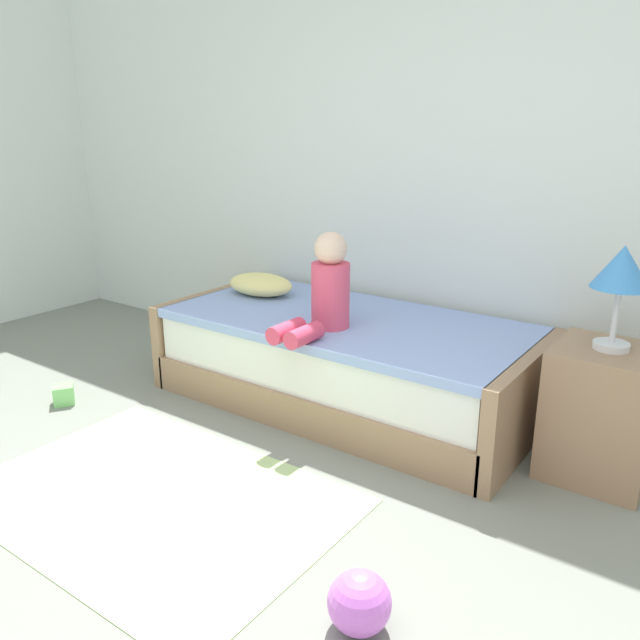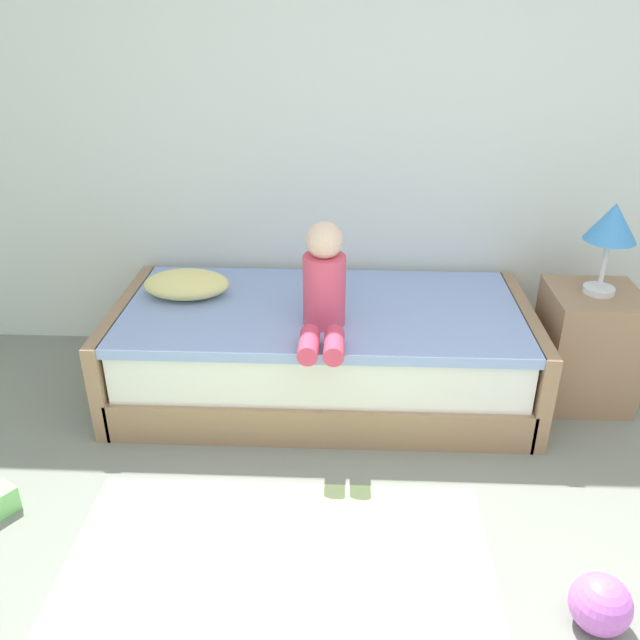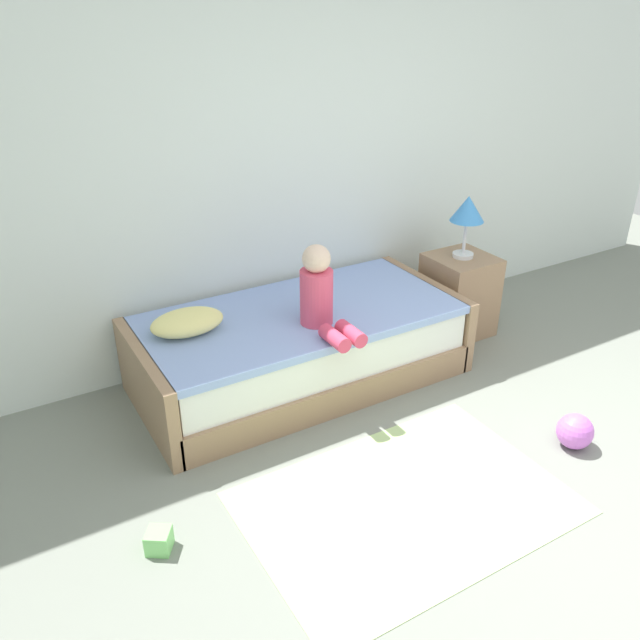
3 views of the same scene
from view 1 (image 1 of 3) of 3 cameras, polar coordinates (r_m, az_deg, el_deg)
name	(u,v)px [view 1 (image 1 of 3)]	position (r m, az deg, el deg)	size (l,w,h in m)	color
wall_rear	(490,138)	(3.64, 15.03, 15.55)	(7.20, 0.10, 2.90)	silver
bed	(346,361)	(3.58, 2.34, -3.68)	(2.11, 1.00, 0.50)	#997556
nightstand	(601,413)	(3.10, 23.97, -7.62)	(0.44, 0.44, 0.60)	#997556
table_lamp	(622,272)	(2.91, 25.50, 3.88)	(0.24, 0.24, 0.45)	silver
child_figure	(325,291)	(3.25, 0.46, 2.65)	(0.20, 0.51, 0.50)	#E04C6B
pillow	(261,284)	(3.97, -5.35, 3.21)	(0.44, 0.30, 0.13)	#F2E58C
toy_ball	(359,602)	(2.16, 3.57, -24.01)	(0.20, 0.20, 0.20)	#CC66D8
area_rug	(155,498)	(2.89, -14.66, -15.19)	(1.60, 1.10, 0.01)	#B2D189
toy_block	(64,394)	(3.90, -22.06, -6.23)	(0.11, 0.11, 0.11)	#7FD872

